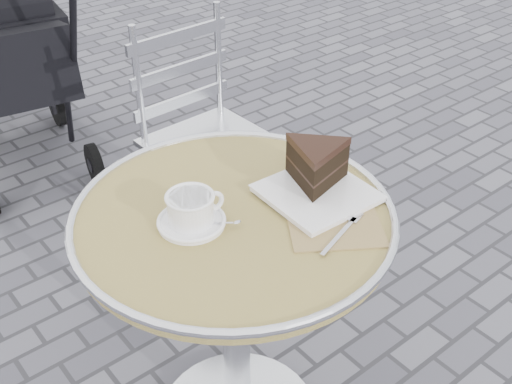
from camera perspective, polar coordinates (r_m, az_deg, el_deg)
cafe_table at (r=1.51m, az=-1.90°, el=-6.92°), size 0.72×0.72×0.74m
cappuccino_set at (r=1.36m, az=-5.74°, el=-1.74°), size 0.15×0.15×0.07m
cake_plate_set at (r=1.45m, az=5.45°, el=1.88°), size 0.30×0.36×0.12m
bistro_chair at (r=2.23m, az=-5.43°, el=7.02°), size 0.40×0.40×0.87m
baby_stroller at (r=2.97m, az=-21.46°, el=10.94°), size 0.63×1.09×1.07m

